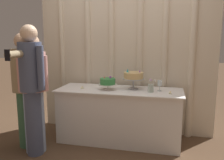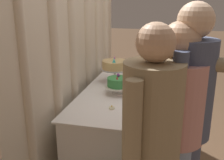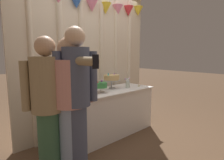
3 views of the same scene
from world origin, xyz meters
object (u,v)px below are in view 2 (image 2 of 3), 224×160
at_px(tealight_far_left, 112,108).
at_px(guest_girl_blue_dress, 152,147).
at_px(tealight_near_left, 139,70).
at_px(cake_table, 118,122).
at_px(flower_vase, 132,71).
at_px(guest_man_pink_jacket, 173,136).
at_px(wine_glass, 125,65).
at_px(guest_man_dark_suit, 186,123).
at_px(cake_display_nearleft, 118,83).
at_px(cake_display_nearright, 115,66).

distance_m(tealight_far_left, guest_girl_blue_dress, 0.79).
relative_size(tealight_far_left, tealight_near_left, 1.30).
height_order(cake_table, tealight_far_left, tealight_far_left).
bearing_deg(flower_vase, guest_man_pink_jacket, -160.86).
distance_m(wine_glass, guest_girl_blue_dress, 1.85).
distance_m(tealight_near_left, guest_girl_blue_dress, 1.96).
distance_m(wine_glass, tealight_near_left, 0.23).
relative_size(guest_girl_blue_dress, guest_man_dark_suit, 0.94).
bearing_deg(flower_vase, cake_display_nearleft, 177.10).
xyz_separation_m(cake_display_nearright, guest_girl_blue_dress, (-1.41, -0.54, -0.10)).
bearing_deg(cake_display_nearright, guest_man_dark_suit, -148.05).
distance_m(wine_glass, guest_man_dark_suit, 1.70).
bearing_deg(tealight_near_left, guest_man_dark_suit, -162.61).
relative_size(tealight_far_left, guest_girl_blue_dress, 0.03).
relative_size(flower_vase, tealight_near_left, 4.92).
bearing_deg(tealight_near_left, cake_table, 170.01).
bearing_deg(tealight_near_left, cake_display_nearright, 158.67).
xyz_separation_m(cake_display_nearleft, guest_girl_blue_dress, (-1.05, -0.43, -0.02)).
bearing_deg(wine_glass, cake_display_nearleft, -174.39).
relative_size(flower_vase, tealight_far_left, 3.79).
bearing_deg(cake_display_nearleft, cake_table, 13.72).
height_order(tealight_near_left, guest_man_pink_jacket, guest_man_pink_jacket).
xyz_separation_m(flower_vase, tealight_near_left, (0.26, -0.05, -0.06)).
xyz_separation_m(flower_vase, guest_man_pink_jacket, (-1.47, -0.51, -0.00)).
bearing_deg(cake_display_nearright, tealight_near_left, -21.33).
relative_size(cake_table, guest_man_pink_jacket, 1.14).
bearing_deg(cake_display_nearright, cake_display_nearleft, -161.49).
xyz_separation_m(wine_glass, tealight_near_left, (0.14, -0.16, -0.10)).
relative_size(wine_glass, guest_man_dark_suit, 0.09).
bearing_deg(guest_man_pink_jacket, flower_vase, 19.14).
bearing_deg(guest_girl_blue_dress, tealight_near_left, 10.05).
height_order(cake_table, flower_vase, flower_vase).
bearing_deg(cake_display_nearright, wine_glass, -7.08).
xyz_separation_m(wine_glass, flower_vase, (-0.11, -0.10, -0.03)).
relative_size(guest_man_pink_jacket, guest_girl_blue_dress, 0.99).
bearing_deg(cake_display_nearleft, flower_vase, -2.90).
relative_size(wine_glass, flower_vase, 0.78).
relative_size(cake_display_nearleft, tealight_far_left, 5.22).
relative_size(wine_glass, guest_girl_blue_dress, 0.10).
distance_m(cake_display_nearright, wine_glass, 0.39).
relative_size(cake_display_nearleft, guest_man_pink_jacket, 0.17).
height_order(cake_display_nearright, guest_man_dark_suit, guest_man_dark_suit).
bearing_deg(cake_table, wine_glass, 3.20).
bearing_deg(wine_glass, tealight_far_left, -174.99).
bearing_deg(tealight_far_left, tealight_near_left, -2.73).
xyz_separation_m(guest_man_pink_jacket, guest_man_dark_suit, (0.03, -0.07, 0.09)).
height_order(cake_table, guest_girl_blue_dress, guest_girl_blue_dress).
relative_size(wine_glass, guest_man_pink_jacket, 0.10).
bearing_deg(cake_display_nearleft, cake_display_nearright, 18.51).
height_order(flower_vase, guest_man_dark_suit, guest_man_dark_suit).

